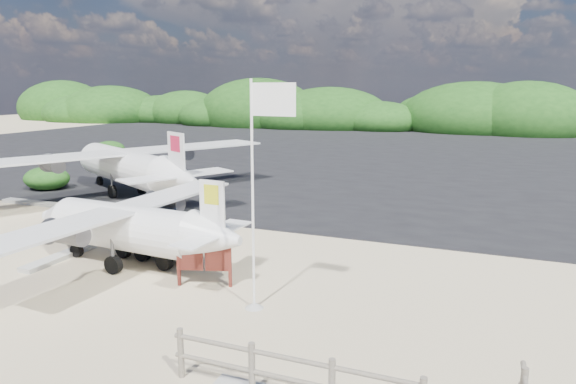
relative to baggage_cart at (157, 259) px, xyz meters
name	(u,v)px	position (x,y,z in m)	size (l,w,h in m)	color
ground	(189,271)	(1.58, -0.59, 0.00)	(160.00, 160.00, 0.00)	beige
asphalt_apron	(384,153)	(1.58, 29.41, 0.00)	(90.00, 50.00, 0.04)	#B2B2B2
lagoon	(13,229)	(-7.42, 0.91, 0.00)	(9.00, 7.00, 0.40)	#B2B2B2
vegetation_band	(423,130)	(1.58, 54.41, 0.00)	(124.00, 8.00, 4.40)	#B2B2B2
baggage_cart	(157,259)	(0.00, 0.00, 0.00)	(2.77, 1.58, 1.39)	#0C4BBC
flagpole	(254,308)	(4.53, -2.23, 0.00)	(1.13, 0.47, 5.66)	white
signboard	(205,286)	(2.62, -1.43, 0.00)	(1.64, 0.15, 1.35)	maroon
crew_a	(170,221)	(-0.70, 1.78, 0.78)	(0.57, 0.37, 1.55)	#111742
crew_b	(210,220)	(1.01, 1.69, 0.98)	(0.96, 0.75, 1.97)	#111742
aircraft_large	(555,179)	(13.58, 21.19, 0.00)	(15.25, 15.25, 4.57)	#B2B2B2
aircraft_small	(306,153)	(-4.65, 27.49, 0.00)	(7.88, 7.88, 2.84)	#B2B2B2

